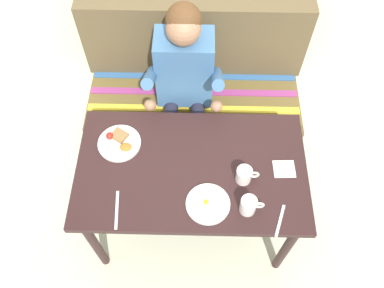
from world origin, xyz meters
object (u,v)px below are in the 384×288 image
couch (194,99)px  coffee_mug_second (249,205)px  knife (117,210)px  person (184,79)px  napkin (284,169)px  fork (280,221)px  coffee_mug (244,175)px  plate_eggs (208,204)px  table (191,175)px  plate_breakfast (119,142)px

couch → coffee_mug_second: size_ratio=12.20×
couch → knife: couch is taller
couch → person: 0.45m
napkin → fork: bearing=-99.7°
fork → knife: same height
couch → coffee_mug: 0.98m
plate_eggs → fork: size_ratio=1.28×
plate_eggs → knife: size_ratio=1.09×
table → plate_breakfast: size_ratio=5.20×
fork → couch: bearing=130.9°
coffee_mug_second → knife: 0.64m
couch → coffee_mug_second: (0.28, -0.99, 0.45)m
napkin → knife: napkin is taller
person → coffee_mug_second: 0.88m
couch → fork: bearing=-67.6°
coffee_mug_second → couch: bearing=105.7°
plate_breakfast → coffee_mug: coffee_mug is taller
couch → plate_eggs: 1.06m
plate_breakfast → napkin: (0.87, -0.14, -0.01)m
coffee_mug_second → fork: bearing=-19.8°
plate_breakfast → napkin: size_ratio=2.08×
person → plate_breakfast: 0.56m
table → napkin: (0.48, -0.00, 0.09)m
person → fork: bearing=-60.8°
table → knife: bearing=-145.8°
napkin → person: bearing=132.1°
table → plate_eggs: (0.09, -0.21, 0.09)m
couch → knife: (-0.36, -1.01, 0.40)m
person → coffee_mug_second: bearing=-67.7°
table → plate_eggs: bearing=-67.3°
table → person: (-0.06, 0.59, 0.09)m
knife → coffee_mug: bearing=12.0°
person → knife: 0.89m
coffee_mug → knife: (-0.62, -0.18, -0.04)m
person → plate_eggs: bearing=-79.9°
table → coffee_mug_second: size_ratio=10.17×
table → plate_breakfast: (-0.39, 0.14, 0.09)m
person → plate_eggs: size_ratio=5.55×
table → person: 0.60m
plate_eggs → fork: bearing=-12.4°
napkin → table: bearing=179.7°
plate_breakfast → fork: (0.82, -0.42, -0.01)m
couch → napkin: bearing=-58.0°
table → plate_breakfast: plate_breakfast is taller
couch → plate_breakfast: (-0.39, -0.63, 0.41)m
plate_breakfast → knife: 0.38m
coffee_mug_second → plate_breakfast: bearing=151.4°
plate_breakfast → plate_eggs: plate_breakfast is taller
coffee_mug → napkin: bearing=15.3°
couch → napkin: (0.48, -0.77, 0.40)m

